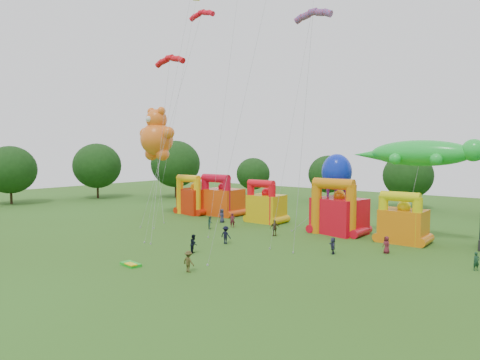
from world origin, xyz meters
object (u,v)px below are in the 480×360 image
Objects in this scene: bouncy_castle_2 at (266,206)px; spectator_4 at (275,228)px; spectator_0 at (222,216)px; bouncy_castle_0 at (194,199)px; gecko_kite at (418,161)px; octopus_kite at (325,195)px; teddy_bear_kite at (159,165)px.

bouncy_castle_2 reaches higher than spectator_4.
spectator_4 is at bearing -4.01° from spectator_0.
bouncy_castle_0 reaches higher than bouncy_castle_2.
gecko_kite is 11.54m from octopus_kite.
teddy_bear_kite is at bearing -55.11° from spectator_4.
teddy_bear_kite is 35.39m from gecko_kite.
octopus_kite is at bearing -168.17° from spectator_4.
teddy_bear_kite is 8.69× the size of spectator_0.
bouncy_castle_0 is at bearing 179.01° from octopus_kite.
teddy_bear_kite reaches higher than bouncy_castle_2.
gecko_kite is (34.68, 6.96, 1.02)m from teddy_bear_kite.
octopus_kite is 5.00× the size of spectator_4.
bouncy_castle_0 is at bearing 170.91° from spectator_0.
octopus_kite reaches higher than spectator_0.
spectator_0 is at bearing -139.56° from bouncy_castle_2.
teddy_bear_kite reaches higher than gecko_kite.
bouncy_castle_0 is 9.72m from spectator_0.
teddy_bear_kite is 22.10m from spectator_4.
spectator_0 is 0.99× the size of spectator_4.
gecko_kite is at bearing 156.69° from spectator_4.
gecko_kite is at bearing 11.35° from teddy_bear_kite.
gecko_kite is at bearing 6.77° from octopus_kite.
bouncy_castle_2 is at bearing 175.55° from octopus_kite.
spectator_4 is (-13.69, -7.78, -7.88)m from gecko_kite.
bouncy_castle_0 reaches higher than spectator_0.
bouncy_castle_0 is 3.20× the size of spectator_4.
bouncy_castle_0 is 0.37× the size of teddy_bear_kite.
bouncy_castle_0 is 3.25× the size of spectator_0.
spectator_0 is at bearing -21.97° from bouncy_castle_0.
spectator_0 is (-13.99, -3.20, -3.55)m from octopus_kite.
spectator_4 is at bearing -19.22° from bouncy_castle_0.
bouncy_castle_0 is 34.15m from gecko_kite.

